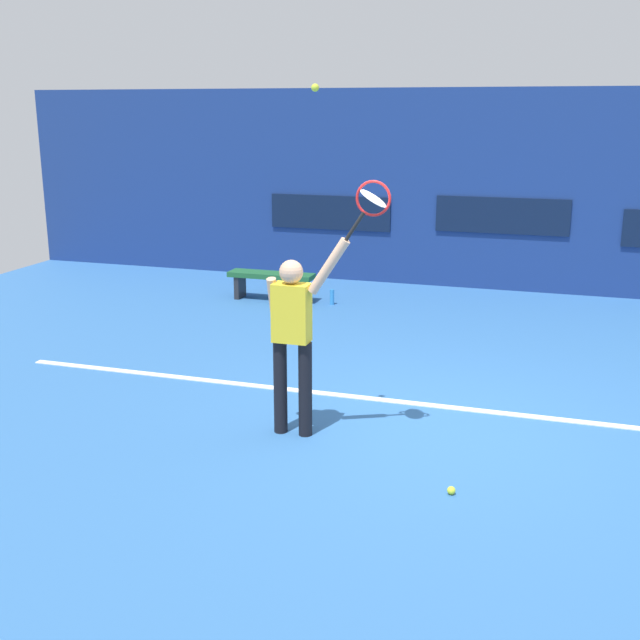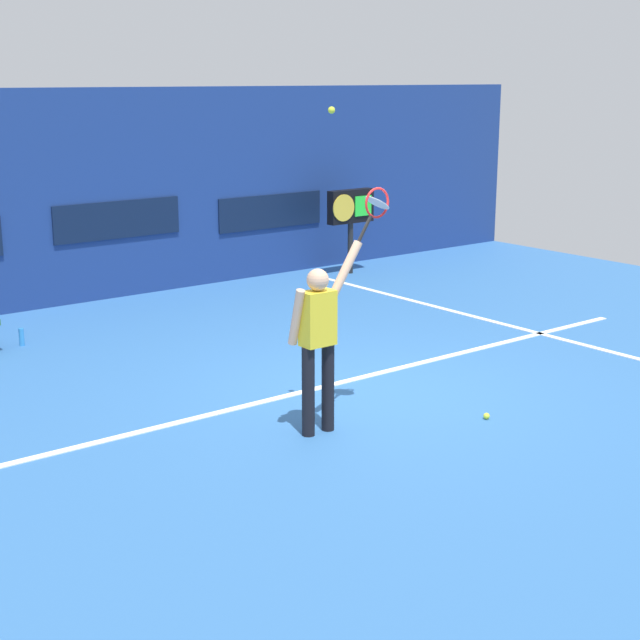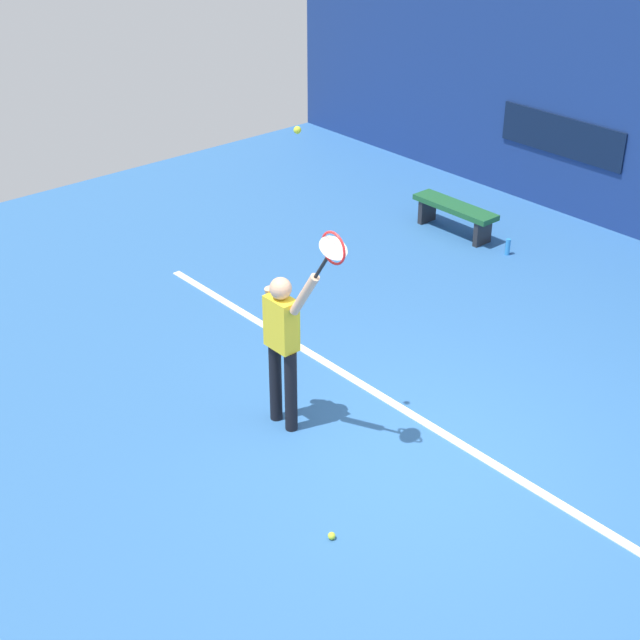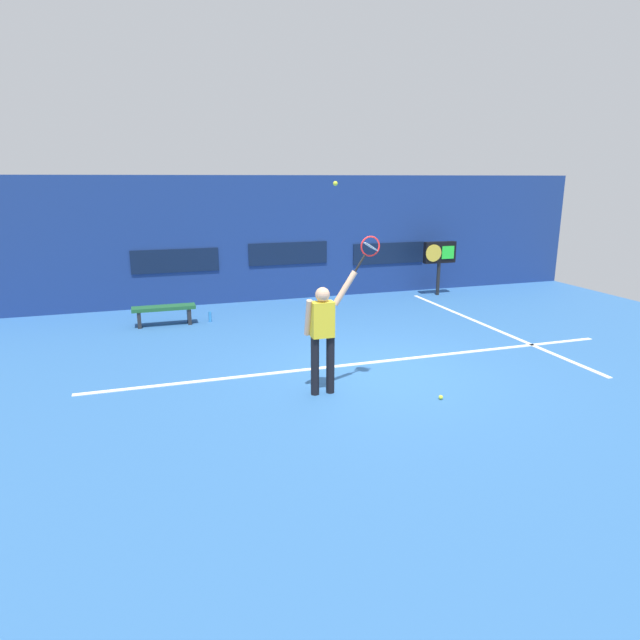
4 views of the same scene
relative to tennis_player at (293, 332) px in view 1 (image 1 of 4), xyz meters
name	(u,v)px [view 1 (image 1 of 4)]	position (x,y,z in m)	size (l,w,h in m)	color
ground_plane	(436,425)	(1.27, 0.62, -1.01)	(18.00, 18.00, 0.00)	#2D609E
back_wall	(504,191)	(1.27, 6.97, 0.66)	(18.00, 0.20, 3.34)	navy
sponsor_banner_center	(502,216)	(1.27, 6.85, 0.26)	(2.20, 0.03, 0.60)	#0C1933
sponsor_banner_portside	(330,213)	(-1.73, 6.85, 0.20)	(2.20, 0.03, 0.60)	#0C1933
court_baseline	(444,407)	(1.27, 1.11, -1.00)	(10.00, 0.10, 0.01)	white
tennis_player	(293,332)	(0.00, 0.00, 0.00)	(0.80, 0.31, 1.92)	black
tennis_racket	(371,202)	(0.73, 0.00, 1.23)	(0.47, 0.27, 0.60)	black
tennis_ball	(315,88)	(0.20, 0.05, 2.18)	(0.07, 0.07, 0.07)	#CCE033
court_bench	(271,279)	(-2.16, 5.00, -0.67)	(1.40, 0.36, 0.45)	#1E592D
water_bottle	(332,297)	(-1.13, 5.00, -0.89)	(0.07, 0.07, 0.24)	#338CD8
spare_ball	(451,490)	(1.63, -0.79, -0.97)	(0.07, 0.07, 0.07)	#CCE033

